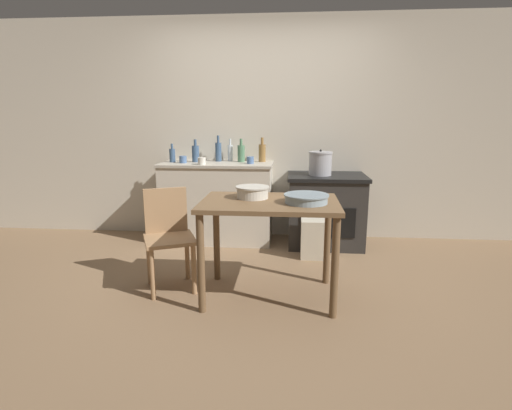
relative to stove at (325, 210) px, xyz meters
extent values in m
plane|color=#896B4C|center=(-0.73, -1.23, -0.40)|extent=(14.00, 14.00, 0.00)
cube|color=beige|center=(-0.73, 0.36, 0.87)|extent=(8.00, 0.07, 2.55)
cube|color=beige|center=(-1.24, 0.04, 0.04)|extent=(1.25, 0.56, 0.89)
cube|color=#B6AD9C|center=(-1.24, 0.04, 0.50)|extent=(1.28, 0.59, 0.03)
cube|color=#2D2B28|center=(0.00, 0.00, -0.02)|extent=(0.82, 0.64, 0.76)
cube|color=black|center=(0.00, 0.00, 0.38)|extent=(0.86, 0.68, 0.04)
cube|color=black|center=(0.00, -0.32, -0.07)|extent=(0.57, 0.01, 0.32)
cube|color=brown|center=(-0.56, -1.42, 0.37)|extent=(1.06, 0.72, 0.03)
cylinder|color=brown|center=(-1.04, -1.73, -0.02)|extent=(0.06, 0.06, 0.76)
cylinder|color=brown|center=(-0.07, -1.73, -0.02)|extent=(0.06, 0.06, 0.76)
cylinder|color=brown|center=(-1.04, -1.11, -0.02)|extent=(0.06, 0.06, 0.76)
cylinder|color=brown|center=(-0.07, -1.11, -0.02)|extent=(0.06, 0.06, 0.76)
cube|color=#A87F56|center=(-1.39, -1.34, 0.03)|extent=(0.53, 0.53, 0.03)
cube|color=#A87F56|center=(-1.47, -1.17, 0.24)|extent=(0.34, 0.17, 0.39)
cylinder|color=#A87F56|center=(-1.47, -1.56, -0.19)|extent=(0.04, 0.04, 0.42)
cylinder|color=#A87F56|center=(-1.17, -1.43, -0.19)|extent=(0.04, 0.04, 0.42)
cylinder|color=#A87F56|center=(-1.61, -1.26, -0.19)|extent=(0.04, 0.04, 0.42)
cylinder|color=#A87F56|center=(-1.31, -1.13, -0.19)|extent=(0.04, 0.04, 0.42)
cube|color=beige|center=(-0.14, -0.47, -0.20)|extent=(0.29, 0.20, 0.40)
cylinder|color=#A8A8AD|center=(-0.08, -0.04, 0.52)|extent=(0.25, 0.25, 0.24)
cylinder|color=#A8A8AD|center=(-0.08, -0.04, 0.65)|extent=(0.26, 0.26, 0.02)
sphere|color=black|center=(-0.08, -0.04, 0.67)|extent=(0.02, 0.02, 0.02)
cylinder|color=silver|center=(-0.70, -1.32, 0.44)|extent=(0.25, 0.25, 0.09)
cylinder|color=beige|center=(-0.70, -1.32, 0.48)|extent=(0.27, 0.27, 0.01)
cylinder|color=#93A8B2|center=(-0.28, -1.47, 0.42)|extent=(0.32, 0.32, 0.07)
cylinder|color=#8597A0|center=(-0.28, -1.47, 0.45)|extent=(0.34, 0.34, 0.01)
cylinder|color=#3D5675|center=(-1.50, 0.11, 0.61)|extent=(0.08, 0.08, 0.19)
cylinder|color=#3D5675|center=(-1.50, 0.11, 0.74)|extent=(0.03, 0.03, 0.07)
cylinder|color=olive|center=(-0.73, 0.20, 0.61)|extent=(0.08, 0.08, 0.20)
cylinder|color=olive|center=(-0.73, 0.20, 0.75)|extent=(0.03, 0.03, 0.08)
cylinder|color=#3D5675|center=(-1.76, 0.07, 0.59)|extent=(0.07, 0.07, 0.15)
cylinder|color=#3D5675|center=(-1.76, 0.07, 0.70)|extent=(0.03, 0.03, 0.06)
cylinder|color=silver|center=(-1.11, 0.24, 0.61)|extent=(0.06, 0.06, 0.19)
cylinder|color=silver|center=(-1.11, 0.24, 0.74)|extent=(0.02, 0.02, 0.07)
cylinder|color=#3D5675|center=(-1.25, 0.20, 0.62)|extent=(0.07, 0.07, 0.22)
cylinder|color=#3D5675|center=(-1.25, 0.20, 0.77)|extent=(0.03, 0.03, 0.08)
cylinder|color=#517F5B|center=(-0.98, 0.17, 0.61)|extent=(0.08, 0.08, 0.19)
cylinder|color=#517F5B|center=(-0.98, 0.17, 0.74)|extent=(0.03, 0.03, 0.07)
cylinder|color=silver|center=(-1.37, -0.15, 0.55)|extent=(0.09, 0.09, 0.08)
cylinder|color=#4C6B99|center=(-1.62, 0.00, 0.55)|extent=(0.08, 0.08, 0.08)
cylinder|color=#4C6B99|center=(-0.85, -0.01, 0.55)|extent=(0.08, 0.08, 0.08)
camera|label=1|loc=(-0.40, -4.43, 1.03)|focal=28.00mm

